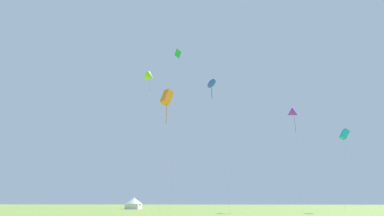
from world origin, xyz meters
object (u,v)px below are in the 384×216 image
at_px(kite_cyan_box, 344,134).
at_px(kite_orange_box, 167,97).
at_px(kite_green_diamond, 178,56).
at_px(kite_blue_parafoil, 212,84).
at_px(festival_tent_right, 134,203).
at_px(kite_purple_delta, 294,113).
at_px(kite_lime_delta, 150,77).

height_order(kite_cyan_box, kite_orange_box, kite_orange_box).
distance_m(kite_green_diamond, kite_blue_parafoil, 23.73).
relative_size(kite_cyan_box, kite_orange_box, 0.79).
bearing_deg(kite_cyan_box, kite_orange_box, -154.39).
xyz_separation_m(kite_green_diamond, kite_blue_parafoil, (8.64, -17.21, -13.87)).
height_order(kite_green_diamond, kite_blue_parafoil, kite_green_diamond).
xyz_separation_m(kite_orange_box, festival_tent_right, (-13.21, 27.03, -14.64)).
relative_size(kite_cyan_box, kite_purple_delta, 0.74).
bearing_deg(kite_green_diamond, kite_cyan_box, -10.46).
distance_m(kite_lime_delta, festival_tent_right, 30.11).
distance_m(kite_green_diamond, festival_tent_right, 33.88).
distance_m(kite_purple_delta, kite_green_diamond, 27.61).
bearing_deg(kite_green_diamond, kite_lime_delta, -102.77).
bearing_deg(kite_green_diamond, kite_blue_parafoil, -63.35).
relative_size(kite_lime_delta, kite_purple_delta, 1.29).
relative_size(kite_orange_box, kite_purple_delta, 0.94).
distance_m(kite_lime_delta, kite_purple_delta, 27.16).
bearing_deg(kite_cyan_box, kite_purple_delta, 165.71).
bearing_deg(kite_purple_delta, kite_orange_box, -143.09).
height_order(kite_orange_box, kite_blue_parafoil, kite_blue_parafoil).
distance_m(kite_cyan_box, kite_blue_parafoil, 25.34).
relative_size(kite_cyan_box, kite_blue_parafoil, 0.71).
bearing_deg(kite_blue_parafoil, kite_lime_delta, 153.66).
bearing_deg(kite_orange_box, kite_green_diamond, 96.69).
relative_size(kite_cyan_box, kite_green_diamond, 0.40).
xyz_separation_m(kite_lime_delta, kite_purple_delta, (25.40, 7.96, -5.44)).
relative_size(kite_lime_delta, kite_green_diamond, 0.69).
bearing_deg(kite_cyan_box, kite_lime_delta, -169.65).
height_order(kite_cyan_box, kite_blue_parafoil, kite_blue_parafoil).
bearing_deg(kite_orange_box, kite_blue_parafoil, 16.28).
bearing_deg(kite_blue_parafoil, festival_tent_right, 127.94).
distance_m(kite_orange_box, kite_green_diamond, 25.27).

